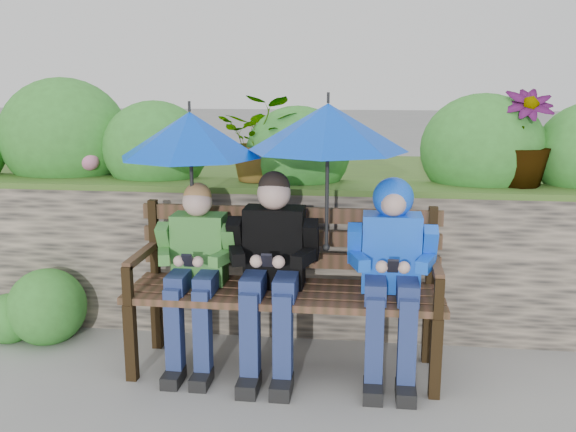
# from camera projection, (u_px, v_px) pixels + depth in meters

# --- Properties ---
(ground) EXTENTS (60.00, 60.00, 0.00)m
(ground) POSITION_uv_depth(u_px,v_px,m) (286.00, 375.00, 3.83)
(ground) COLOR gray
(ground) RESTS_ON ground
(garden_backdrop) EXTENTS (8.00, 2.86, 1.78)m
(garden_backdrop) POSITION_uv_depth(u_px,v_px,m) (310.00, 219.00, 5.28)
(garden_backdrop) COLOR #312F2B
(garden_backdrop) RESTS_ON ground
(park_bench) EXTENTS (1.86, 0.55, 0.98)m
(park_bench) POSITION_uv_depth(u_px,v_px,m) (286.00, 278.00, 3.85)
(park_bench) COLOR black
(park_bench) RESTS_ON ground
(boy_left) EXTENTS (0.47, 0.55, 1.13)m
(boy_left) POSITION_uv_depth(u_px,v_px,m) (196.00, 265.00, 3.82)
(boy_left) COLOR #417A2F
(boy_left) RESTS_ON ground
(boy_middle) EXTENTS (0.53, 0.62, 1.20)m
(boy_middle) POSITION_uv_depth(u_px,v_px,m) (272.00, 263.00, 3.75)
(boy_middle) COLOR black
(boy_middle) RESTS_ON ground
(boy_right) EXTENTS (0.51, 0.62, 1.18)m
(boy_right) POSITION_uv_depth(u_px,v_px,m) (392.00, 261.00, 3.67)
(boy_right) COLOR #0642C6
(boy_right) RESTS_ON ground
(umbrella_left) EXTENTS (0.84, 0.84, 0.88)m
(umbrella_left) POSITION_uv_depth(u_px,v_px,m) (190.00, 135.00, 3.71)
(umbrella_left) COLOR #013CCA
(umbrella_left) RESTS_ON ground
(umbrella_right) EXTENTS (0.91, 0.91, 0.91)m
(umbrella_right) POSITION_uv_depth(u_px,v_px,m) (328.00, 127.00, 3.59)
(umbrella_right) COLOR #013CCA
(umbrella_right) RESTS_ON ground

